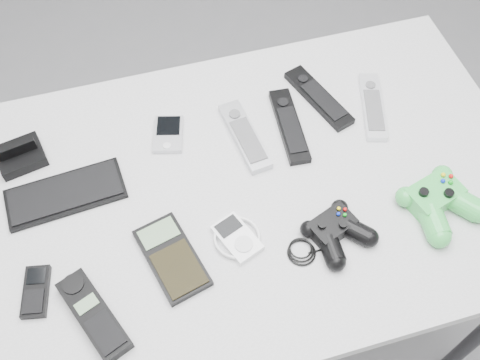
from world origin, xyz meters
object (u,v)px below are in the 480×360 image
object	(u,v)px
cordless_handset	(94,315)
mobile_phone	(36,291)
controller_black	(336,230)
remote_silver_b	(373,106)
remote_black_a	(289,125)
desk	(253,202)
remote_silver_a	(245,136)
mp3_player	(237,238)
pda_keyboard	(66,194)
remote_black_b	(319,97)
pda	(168,134)
controller_green	(439,200)
calculator	(172,257)

from	to	relation	value
cordless_handset	mobile_phone	bearing A→B (deg)	119.52
controller_black	remote_silver_b	bearing A→B (deg)	34.20
remote_black_a	cordless_handset	size ratio (longest dim) A/B	1.14
remote_black_a	cordless_handset	world-z (taller)	cordless_handset
desk	remote_silver_a	distance (m)	0.15
remote_black_a	mobile_phone	bearing A→B (deg)	-152.74
remote_silver_a	mp3_player	world-z (taller)	remote_silver_a
remote_black_a	remote_silver_b	xyz separation A→B (m)	(0.20, 0.00, -0.00)
pda_keyboard	remote_black_a	distance (m)	0.50
remote_black_b	mobile_phone	size ratio (longest dim) A/B	2.01
remote_silver_a	remote_black_b	size ratio (longest dim) A/B	0.96
remote_black_a	mp3_player	xyz separation A→B (m)	(-0.19, -0.23, -0.00)
pda_keyboard	mobile_phone	xyz separation A→B (m)	(-0.08, -0.20, 0.00)
cordless_handset	mp3_player	distance (m)	0.30
desk	pda	bearing A→B (deg)	129.43
cordless_handset	controller_green	xyz separation A→B (m)	(0.70, 0.04, 0.01)
remote_black_a	mp3_player	size ratio (longest dim) A/B	2.06
mobile_phone	mp3_player	bearing A→B (deg)	11.59
controller_green	pda	bearing A→B (deg)	130.10
desk	remote_silver_b	world-z (taller)	remote_silver_b
remote_silver_a	remote_black_a	size ratio (longest dim) A/B	0.95
remote_black_b	mobile_phone	distance (m)	0.73
remote_black_a	remote_black_b	size ratio (longest dim) A/B	1.01
cordless_handset	mp3_player	xyz separation A→B (m)	(0.29, 0.08, -0.01)
desk	cordless_handset	size ratio (longest dim) A/B	6.56
pda	calculator	world-z (taller)	calculator
pda	controller_green	bearing A→B (deg)	-18.87
mobile_phone	desk	bearing A→B (deg)	25.29
remote_black_b	mp3_player	world-z (taller)	remote_black_b
pda	controller_black	bearing A→B (deg)	-36.38
pda_keyboard	pda	xyz separation A→B (m)	(0.23, 0.09, 0.00)
remote_black_a	mp3_player	distance (m)	0.30
pda	remote_silver_b	world-z (taller)	remote_silver_b
mobile_phone	controller_green	xyz separation A→B (m)	(0.79, -0.03, 0.02)
pda	calculator	size ratio (longest dim) A/B	0.56
remote_black_a	remote_silver_b	bearing A→B (deg)	4.85
remote_black_b	cordless_handset	bearing A→B (deg)	-164.50
remote_silver_a	controller_black	xyz separation A→B (m)	(0.10, -0.28, 0.01)
mp3_player	controller_green	world-z (taller)	controller_green
pda_keyboard	remote_silver_a	bearing A→B (deg)	1.13
pda	remote_silver_a	xyz separation A→B (m)	(0.16, -0.05, 0.00)
mp3_player	controller_black	world-z (taller)	controller_black
pda_keyboard	calculator	world-z (taller)	calculator
remote_silver_a	remote_black_a	distance (m)	0.10
pda_keyboard	pda	bearing A→B (deg)	16.93
desk	controller_green	distance (m)	0.38
pda	cordless_handset	size ratio (longest dim) A/B	0.54
desk	calculator	size ratio (longest dim) A/B	6.76
pda	mobile_phone	distance (m)	0.42
pda	remote_silver_b	bearing A→B (deg)	8.82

